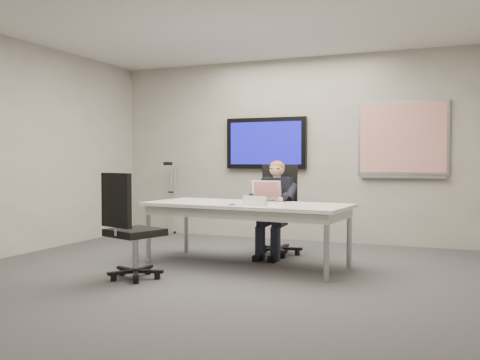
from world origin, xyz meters
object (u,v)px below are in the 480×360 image
at_px(seated_person, 273,219).
at_px(laptop, 264,196).
at_px(office_chair_far, 279,226).
at_px(office_chair_near, 131,246).
at_px(conference_table, 247,210).

relative_size(seated_person, laptop, 3.22).
height_order(office_chair_far, office_chair_near, office_chair_far).
distance_m(office_chair_far, seated_person, 0.28).
height_order(office_chair_near, seated_person, seated_person).
relative_size(office_chair_far, laptop, 3.09).
height_order(office_chair_near, laptop, office_chair_near).
bearing_deg(conference_table, seated_person, 83.36).
distance_m(seated_person, laptop, 0.45).
bearing_deg(office_chair_near, seated_person, -99.02).
bearing_deg(conference_table, office_chair_far, 87.41).
relative_size(conference_table, laptop, 6.42).
height_order(conference_table, seated_person, seated_person).
height_order(conference_table, laptop, laptop).
relative_size(office_chair_far, seated_person, 0.96).
distance_m(office_chair_near, laptop, 1.76).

